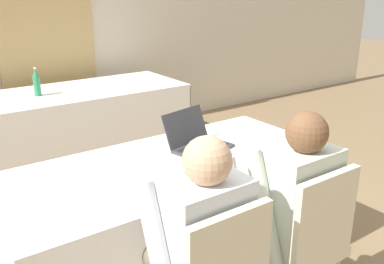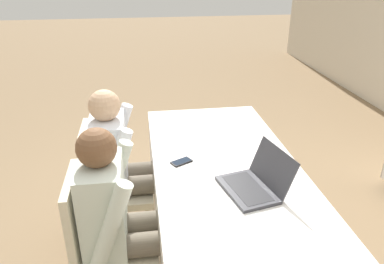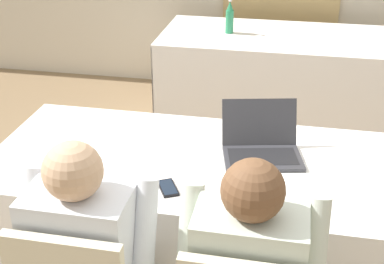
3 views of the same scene
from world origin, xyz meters
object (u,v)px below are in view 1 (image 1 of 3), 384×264
object	(u,v)px
water_bottle	(37,83)
person_checkered_shirt	(195,242)
laptop	(198,142)
cell_phone	(184,182)
person_white_shirt	(288,204)
chair_near_right	(301,241)

from	to	relation	value
water_bottle	person_checkered_shirt	distance (m)	2.70
laptop	water_bottle	world-z (taller)	water_bottle
laptop	water_bottle	xyz separation A→B (m)	(-0.41, 1.95, 0.08)
laptop	cell_phone	size ratio (longest dim) A/B	2.84
water_bottle	person_checkered_shirt	size ratio (longest dim) A/B	0.22
person_white_shirt	laptop	bearing A→B (deg)	-88.16
laptop	person_checkered_shirt	size ratio (longest dim) A/B	0.35
cell_phone	person_white_shirt	world-z (taller)	person_white_shirt
water_bottle	chair_near_right	xyz separation A→B (m)	(0.44, -2.80, -0.35)
water_bottle	chair_near_right	bearing A→B (deg)	-81.09
laptop	cell_phone	bearing A→B (deg)	-147.31
person_white_shirt	cell_phone	bearing A→B (deg)	-44.67
laptop	cell_phone	world-z (taller)	laptop
water_bottle	person_checkered_shirt	world-z (taller)	person_checkered_shirt
water_bottle	person_checkered_shirt	xyz separation A→B (m)	(-0.14, -2.69, -0.19)
person_checkered_shirt	laptop	bearing A→B (deg)	-126.89
cell_phone	water_bottle	xyz separation A→B (m)	(-0.06, 2.32, 0.11)
laptop	water_bottle	distance (m)	2.00
laptop	chair_near_right	bearing A→B (deg)	-101.07
cell_phone	chair_near_right	xyz separation A→B (m)	(0.38, -0.48, -0.24)
person_checkered_shirt	person_white_shirt	xyz separation A→B (m)	(0.58, 0.00, 0.00)
laptop	person_checkered_shirt	distance (m)	0.93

